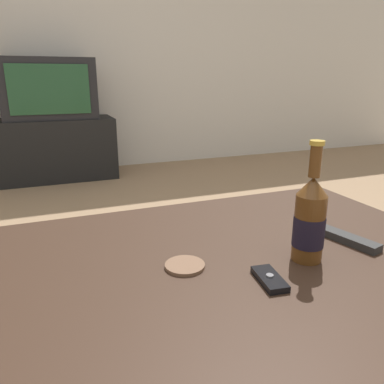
{
  "coord_description": "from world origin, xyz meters",
  "views": [
    {
      "loc": [
        -0.34,
        -0.71,
        0.85
      ],
      "look_at": [
        0.04,
        0.24,
        0.54
      ],
      "focal_mm": 35.0,
      "sensor_mm": 36.0,
      "label": 1
    }
  ],
  "objects_px": {
    "television": "(49,89)",
    "beer_bottle": "(310,220)",
    "cell_phone": "(270,279)",
    "tv_stand": "(55,149)",
    "remote_control": "(346,238)"
  },
  "relations": [
    {
      "from": "television",
      "to": "beer_bottle",
      "type": "distance_m",
      "value": 2.82
    },
    {
      "from": "cell_phone",
      "to": "beer_bottle",
      "type": "bearing_deg",
      "value": 30.3
    },
    {
      "from": "beer_bottle",
      "to": "television",
      "type": "bearing_deg",
      "value": 99.59
    },
    {
      "from": "beer_bottle",
      "to": "cell_phone",
      "type": "relative_size",
      "value": 2.69
    },
    {
      "from": "cell_phone",
      "to": "television",
      "type": "bearing_deg",
      "value": 104.39
    },
    {
      "from": "tv_stand",
      "to": "cell_phone",
      "type": "relative_size",
      "value": 9.52
    },
    {
      "from": "tv_stand",
      "to": "beer_bottle",
      "type": "xyz_separation_m",
      "value": [
        0.47,
        -2.78,
        0.28
      ]
    },
    {
      "from": "remote_control",
      "to": "tv_stand",
      "type": "bearing_deg",
      "value": 89.51
    },
    {
      "from": "television",
      "to": "cell_phone",
      "type": "relative_size",
      "value": 7.05
    },
    {
      "from": "tv_stand",
      "to": "television",
      "type": "height_order",
      "value": "television"
    },
    {
      "from": "tv_stand",
      "to": "remote_control",
      "type": "bearing_deg",
      "value": -77.08
    },
    {
      "from": "cell_phone",
      "to": "tv_stand",
      "type": "bearing_deg",
      "value": 104.38
    },
    {
      "from": "cell_phone",
      "to": "remote_control",
      "type": "relative_size",
      "value": 0.57
    },
    {
      "from": "tv_stand",
      "to": "television",
      "type": "relative_size",
      "value": 1.35
    },
    {
      "from": "television",
      "to": "cell_phone",
      "type": "bearing_deg",
      "value": -83.33
    }
  ]
}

